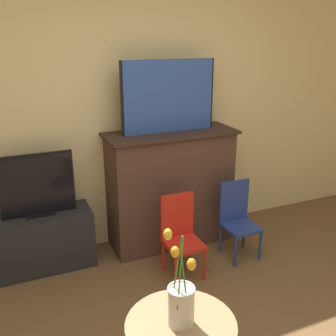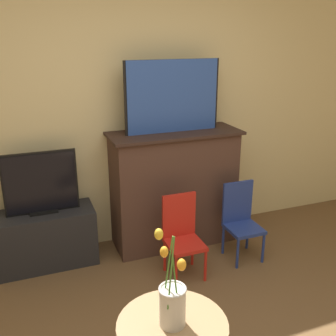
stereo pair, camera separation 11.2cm
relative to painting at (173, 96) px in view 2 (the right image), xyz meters
name	(u,v)px [view 2 (the right image)]	position (x,y,z in m)	size (l,w,h in m)	color
wall_back	(121,102)	(-0.41, 0.24, -0.06)	(8.00, 0.06, 2.70)	beige
fireplace_mantel	(174,187)	(0.01, -0.01, -0.85)	(1.19, 0.47, 1.10)	#4C3328
painting	(173,96)	(0.00, 0.00, 0.00)	(0.87, 0.03, 0.63)	black
tv_stand	(47,238)	(-1.17, 0.01, -1.16)	(0.82, 0.36, 0.50)	#232326
tv_monitor	(41,184)	(-1.17, 0.01, -0.66)	(0.60, 0.12, 0.53)	black
chair_red	(182,233)	(-0.12, -0.53, -1.04)	(0.29, 0.29, 0.69)	red
chair_blue	(241,218)	(0.47, -0.46, -1.04)	(0.29, 0.29, 0.69)	navy
vase_tulips	(172,301)	(-0.67, -1.69, -0.73)	(0.16, 0.17, 0.52)	beige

